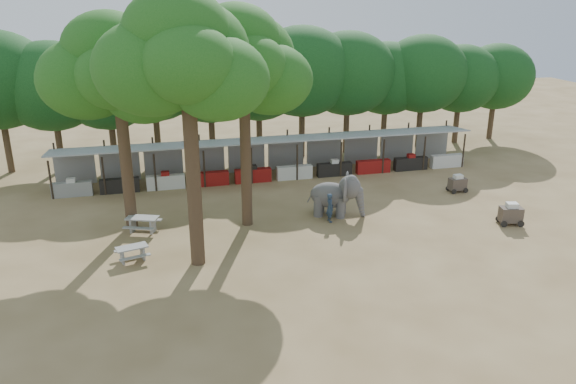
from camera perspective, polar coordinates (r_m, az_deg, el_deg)
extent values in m
plane|color=brown|center=(25.67, 4.90, -7.68)|extent=(100.00, 100.00, 0.00)
cube|color=gray|center=(37.49, -1.84, 5.33)|extent=(28.00, 2.99, 0.39)
cylinder|color=#2D2319|center=(36.12, -21.27, 1.27)|extent=(0.12, 0.12, 2.40)
cylinder|color=#2D2319|center=(38.63, -20.88, 2.77)|extent=(0.12, 0.12, 2.80)
cube|color=gray|center=(36.58, -21.09, 0.27)|extent=(2.38, 0.50, 0.90)
cube|color=gray|center=(38.69, -20.81, 2.18)|extent=(2.52, 0.12, 2.00)
cylinder|color=#2D2319|center=(35.84, -16.85, 1.64)|extent=(0.12, 0.12, 2.40)
cylinder|color=#2D2319|center=(38.37, -16.74, 3.13)|extent=(0.12, 0.12, 2.80)
cube|color=black|center=(36.31, -16.72, 0.63)|extent=(2.38, 0.50, 0.90)
cube|color=gray|center=(38.43, -16.68, 2.53)|extent=(2.52, 0.12, 2.00)
cylinder|color=#2D2319|center=(35.78, -12.38, 2.00)|extent=(0.12, 0.12, 2.40)
cylinder|color=#2D2319|center=(38.31, -12.56, 3.47)|extent=(0.12, 0.12, 2.80)
cube|color=silver|center=(36.24, -12.31, 0.99)|extent=(2.38, 0.50, 0.90)
cube|color=gray|center=(38.37, -12.52, 2.88)|extent=(2.52, 0.12, 2.00)
cylinder|color=#2D2319|center=(35.93, -7.92, 2.36)|extent=(0.12, 0.12, 2.40)
cylinder|color=#2D2319|center=(38.46, -8.39, 3.79)|extent=(0.12, 0.12, 2.80)
cube|color=maroon|center=(36.40, -7.91, 1.34)|extent=(2.38, 0.50, 0.90)
cube|color=gray|center=(38.52, -8.35, 3.20)|extent=(2.52, 0.12, 2.00)
cylinder|color=#2D2319|center=(36.30, -3.53, 2.69)|extent=(0.12, 0.12, 2.40)
cylinder|color=#2D2319|center=(38.80, -4.27, 4.10)|extent=(0.12, 0.12, 2.80)
cube|color=maroon|center=(36.76, -3.58, 1.68)|extent=(2.38, 0.50, 0.90)
cube|color=gray|center=(38.87, -4.24, 3.51)|extent=(2.52, 0.12, 2.00)
cylinder|color=#2D2319|center=(36.89, 0.76, 3.00)|extent=(0.12, 0.12, 2.40)
cylinder|color=#2D2319|center=(39.35, -0.24, 4.37)|extent=(0.12, 0.12, 2.80)
cube|color=silver|center=(37.34, 0.65, 2.00)|extent=(2.38, 0.50, 0.90)
cube|color=gray|center=(39.41, -0.22, 3.79)|extent=(2.52, 0.12, 2.00)
cylinder|color=#2D2319|center=(37.67, 4.89, 3.28)|extent=(0.12, 0.12, 2.40)
cylinder|color=#2D2319|center=(40.08, 3.66, 4.61)|extent=(0.12, 0.12, 2.80)
cube|color=black|center=(38.11, 4.73, 2.30)|extent=(2.38, 0.50, 0.90)
cube|color=gray|center=(40.14, 3.67, 4.04)|extent=(2.52, 0.12, 2.00)
cylinder|color=#2D2319|center=(38.63, 8.83, 3.54)|extent=(0.12, 0.12, 2.40)
cylinder|color=#2D2319|center=(40.99, 7.41, 4.83)|extent=(0.12, 0.12, 2.80)
cube|color=maroon|center=(39.07, 8.64, 2.58)|extent=(2.38, 0.50, 0.90)
cube|color=gray|center=(41.05, 7.41, 4.27)|extent=(2.52, 0.12, 2.00)
cylinder|color=#2D2319|center=(39.78, 12.57, 3.76)|extent=(0.12, 0.12, 2.40)
cylinder|color=#2D2319|center=(42.07, 10.99, 5.01)|extent=(0.12, 0.12, 2.80)
cube|color=black|center=(40.19, 12.34, 2.83)|extent=(2.38, 0.50, 0.90)
cube|color=gray|center=(42.13, 10.98, 4.47)|extent=(2.52, 0.12, 2.00)
cylinder|color=#2D2319|center=(41.08, 16.09, 3.96)|extent=(0.12, 0.12, 2.40)
cylinder|color=#2D2319|center=(43.30, 14.37, 5.17)|extent=(0.12, 0.12, 2.80)
cube|color=silver|center=(41.48, 15.82, 3.05)|extent=(2.38, 0.50, 0.90)
cube|color=gray|center=(43.36, 14.36, 4.64)|extent=(2.52, 0.12, 2.00)
cylinder|color=#332316|center=(29.45, -16.32, 4.78)|extent=(0.60, 0.60, 9.20)
cone|color=#332316|center=(28.68, -17.21, 13.69)|extent=(0.57, 0.57, 2.88)
ellipsoid|color=#154C12|center=(29.24, -19.69, 10.79)|extent=(4.80, 4.80, 3.94)
ellipsoid|color=#154C12|center=(28.27, -14.44, 10.21)|extent=(4.20, 4.20, 3.44)
ellipsoid|color=#154C12|center=(29.85, -16.58, 12.43)|extent=(5.20, 5.20, 4.26)
ellipsoid|color=#154C12|center=(27.51, -17.09, 11.21)|extent=(3.80, 3.80, 3.12)
ellipsoid|color=#154C12|center=(28.90, -17.81, 13.71)|extent=(4.40, 4.40, 3.61)
cylinder|color=#332316|center=(24.48, -9.73, 3.83)|extent=(0.64, 0.64, 10.40)
cone|color=#332316|center=(23.63, -10.48, 16.05)|extent=(0.61, 0.61, 3.25)
ellipsoid|color=#154C12|center=(24.01, -13.70, 12.14)|extent=(4.80, 4.80, 3.94)
ellipsoid|color=#154C12|center=(23.34, -7.08, 11.34)|extent=(4.20, 4.20, 3.44)
ellipsoid|color=#154C12|center=(24.81, -10.05, 14.00)|extent=(5.20, 5.20, 4.26)
ellipsoid|color=#154C12|center=(22.44, -10.04, 12.67)|extent=(3.80, 3.80, 3.12)
ellipsoid|color=#154C12|center=(23.82, -11.24, 15.64)|extent=(4.40, 4.40, 3.61)
cylinder|color=#332316|center=(28.77, -4.37, 5.59)|extent=(0.56, 0.56, 9.60)
cone|color=#332316|center=(28.00, -4.63, 15.16)|extent=(0.53, 0.53, 3.00)
ellipsoid|color=#154C12|center=(28.25, -7.52, 12.16)|extent=(4.80, 4.80, 3.94)
ellipsoid|color=#154C12|center=(27.84, -1.83, 11.38)|extent=(4.20, 4.20, 3.44)
ellipsoid|color=#154C12|center=(29.19, -4.56, 13.69)|extent=(5.20, 5.20, 4.26)
ellipsoid|color=#154C12|center=(26.84, -4.09, 12.54)|extent=(3.80, 3.80, 3.12)
ellipsoid|color=#154C12|center=(28.15, -5.32, 15.09)|extent=(4.40, 4.40, 3.61)
cylinder|color=#332316|center=(42.70, -25.87, 4.26)|extent=(0.44, 0.44, 3.74)
ellipsoid|color=#0C3411|center=(42.00, -26.61, 9.06)|extent=(6.46, 5.95, 5.61)
cylinder|color=#332316|center=(42.11, -21.44, 4.68)|extent=(0.44, 0.44, 3.74)
ellipsoid|color=#0C3411|center=(41.41, -22.07, 9.56)|extent=(6.46, 5.95, 5.61)
cylinder|color=#332316|center=(41.79, -16.91, 5.09)|extent=(0.44, 0.44, 3.74)
ellipsoid|color=#0C3411|center=(41.08, -17.42, 10.02)|extent=(6.46, 5.95, 5.61)
cylinder|color=#332316|center=(41.73, -12.33, 5.47)|extent=(0.44, 0.44, 3.74)
ellipsoid|color=#0C3411|center=(41.02, -12.71, 10.42)|extent=(6.46, 5.95, 5.61)
cylinder|color=#332316|center=(41.94, -7.77, 5.81)|extent=(0.44, 0.44, 3.74)
ellipsoid|color=#0C3411|center=(41.23, -8.00, 10.75)|extent=(6.46, 5.95, 5.61)
cylinder|color=#332316|center=(42.40, -3.27, 6.11)|extent=(0.44, 0.44, 3.74)
ellipsoid|color=#0C3411|center=(41.71, -3.37, 11.00)|extent=(6.46, 5.95, 5.61)
cylinder|color=#332316|center=(43.13, 1.11, 6.37)|extent=(0.44, 0.44, 3.74)
ellipsoid|color=#0C3411|center=(42.44, 1.14, 11.18)|extent=(6.46, 5.95, 5.61)
cylinder|color=#332316|center=(44.09, 5.33, 6.58)|extent=(0.44, 0.44, 3.74)
ellipsoid|color=#0C3411|center=(43.42, 5.48, 11.29)|extent=(6.46, 5.95, 5.61)
cylinder|color=#332316|center=(45.28, 9.35, 6.75)|extent=(0.44, 0.44, 3.74)
ellipsoid|color=#0C3411|center=(44.62, 9.61, 11.33)|extent=(6.46, 5.95, 5.61)
cylinder|color=#332316|center=(46.67, 13.14, 6.88)|extent=(0.44, 0.44, 3.74)
ellipsoid|color=#0C3411|center=(46.04, 13.50, 11.32)|extent=(6.46, 5.95, 5.61)
cylinder|color=#332316|center=(48.26, 16.71, 6.98)|extent=(0.44, 0.44, 3.74)
ellipsoid|color=#0C3411|center=(47.65, 17.14, 11.26)|extent=(6.46, 5.95, 5.61)
cylinder|color=#332316|center=(50.02, 20.04, 7.04)|extent=(0.44, 0.44, 3.74)
ellipsoid|color=#0C3411|center=(49.43, 20.53, 11.17)|extent=(6.46, 5.95, 5.61)
ellipsoid|color=#474545|center=(31.14, 4.32, -0.31)|extent=(2.56, 2.10, 1.43)
cylinder|color=#474545|center=(31.08, 3.10, -1.41)|extent=(0.68, 0.68, 1.21)
cylinder|color=#474545|center=(31.72, 3.26, -0.98)|extent=(0.68, 0.68, 1.21)
cylinder|color=#474545|center=(30.97, 5.34, -1.56)|extent=(0.68, 0.68, 1.21)
cylinder|color=#474545|center=(31.60, 5.46, -1.12)|extent=(0.68, 0.68, 1.21)
ellipsoid|color=#474545|center=(30.89, 6.28, 0.47)|extent=(1.53, 1.41, 1.33)
ellipsoid|color=#474545|center=(30.28, 5.81, 0.16)|extent=(0.64, 1.08, 1.37)
ellipsoid|color=#474545|center=(31.51, 6.00, 0.93)|extent=(0.64, 1.08, 1.37)
cone|color=#474545|center=(31.17, 7.41, -1.20)|extent=(0.72, 0.72, 1.51)
imported|color=#26384C|center=(30.33, 4.28, -1.59)|extent=(0.42, 0.60, 1.61)
cube|color=gray|center=(26.92, -15.60, -5.43)|extent=(1.54, 1.01, 0.06)
cube|color=gray|center=(26.98, -16.50, -6.28)|extent=(0.24, 0.57, 0.66)
cube|color=gray|center=(27.15, -14.56, -5.91)|extent=(0.24, 0.57, 0.66)
cube|color=gray|center=(26.57, -15.26, -6.41)|extent=(1.43, 0.59, 0.05)
cube|color=gray|center=(27.50, -15.81, -5.55)|extent=(1.43, 0.59, 0.05)
cube|color=gray|center=(29.91, -14.60, -2.56)|extent=(1.79, 1.29, 0.07)
cube|color=gray|center=(30.25, -15.50, -3.20)|extent=(0.33, 0.65, 0.76)
cube|color=gray|center=(29.87, -13.57, -3.33)|extent=(0.33, 0.65, 0.76)
cube|color=gray|center=(29.52, -14.96, -3.57)|extent=(1.62, 0.83, 0.05)
cube|color=gray|center=(30.54, -14.16, -2.71)|extent=(1.62, 0.83, 0.05)
cube|color=#3D3028|center=(32.23, 21.69, -2.13)|extent=(1.26, 0.92, 0.80)
cylinder|color=black|center=(31.87, 21.09, -3.06)|extent=(0.35, 0.14, 0.34)
cylinder|color=black|center=(32.23, 22.60, -3.02)|extent=(0.35, 0.14, 0.34)
cylinder|color=black|center=(32.52, 20.61, -2.56)|extent=(0.35, 0.14, 0.34)
cylinder|color=black|center=(32.87, 22.09, -2.52)|extent=(0.35, 0.14, 0.34)
cube|color=silver|center=(32.05, 21.80, -1.27)|extent=(0.66, 0.57, 0.29)
cube|color=#3D3028|center=(36.44, 16.83, 0.80)|extent=(1.06, 0.67, 0.72)
cylinder|color=black|center=(36.06, 16.52, 0.03)|extent=(0.31, 0.08, 0.31)
cylinder|color=black|center=(36.51, 17.61, 0.15)|extent=(0.31, 0.08, 0.31)
cylinder|color=black|center=(36.60, 15.95, 0.37)|extent=(0.31, 0.08, 0.31)
cylinder|color=black|center=(37.04, 17.03, 0.49)|extent=(0.31, 0.08, 0.31)
cube|color=silver|center=(36.30, 16.90, 1.49)|extent=(0.54, 0.44, 0.26)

